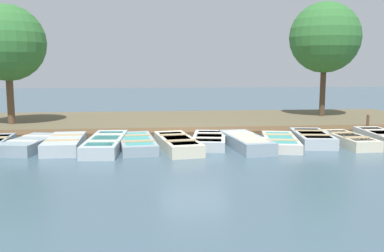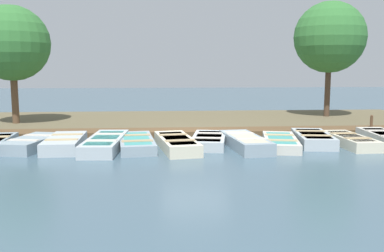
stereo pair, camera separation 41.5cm
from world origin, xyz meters
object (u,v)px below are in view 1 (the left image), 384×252
at_px(rowboat_1, 31,144).
at_px(park_tree_far_left, 7,43).
at_px(rowboat_3, 106,143).
at_px(rowboat_11, 384,138).
at_px(rowboat_2, 65,143).
at_px(rowboat_9, 312,138).
at_px(rowboat_7, 246,142).
at_px(rowboat_10, 349,140).
at_px(rowboat_4, 137,143).
at_px(rowboat_8, 280,141).
at_px(rowboat_6, 209,140).
at_px(park_tree_left, 325,38).
at_px(mooring_post_far, 368,123).
at_px(rowboat_5, 177,143).

relative_size(rowboat_1, park_tree_far_left, 0.51).
xyz_separation_m(rowboat_3, rowboat_11, (-0.14, 9.98, -0.00)).
xyz_separation_m(rowboat_2, rowboat_9, (-0.26, 8.74, -0.01)).
xyz_separation_m(rowboat_7, park_tree_far_left, (-5.75, -9.52, 3.58)).
bearing_deg(rowboat_2, rowboat_10, 87.19).
height_order(rowboat_4, park_tree_far_left, park_tree_far_left).
bearing_deg(rowboat_4, rowboat_1, -96.19).
bearing_deg(rowboat_8, rowboat_6, -89.98).
relative_size(rowboat_7, rowboat_11, 0.95).
height_order(park_tree_far_left, park_tree_left, park_tree_left).
distance_m(rowboat_4, mooring_post_far, 9.98).
xyz_separation_m(rowboat_10, park_tree_left, (-7.19, 1.97, 4.05)).
relative_size(rowboat_1, rowboat_8, 0.87).
xyz_separation_m(rowboat_6, mooring_post_far, (-2.24, 7.10, 0.21)).
distance_m(rowboat_3, park_tree_far_left, 8.14).
xyz_separation_m(rowboat_4, rowboat_5, (0.37, 1.37, 0.03)).
bearing_deg(rowboat_10, mooring_post_far, 140.17).
bearing_deg(mooring_post_far, rowboat_4, -75.41).
height_order(rowboat_8, rowboat_10, rowboat_10).
bearing_deg(rowboat_2, rowboat_1, -95.84).
bearing_deg(rowboat_1, rowboat_7, 99.30).
height_order(rowboat_4, rowboat_7, rowboat_7).
xyz_separation_m(rowboat_1, rowboat_11, (0.05, 12.47, 0.01)).
bearing_deg(rowboat_11, park_tree_left, 179.92).
relative_size(rowboat_2, park_tree_left, 0.47).
bearing_deg(rowboat_11, rowboat_3, -84.83).
height_order(rowboat_1, rowboat_2, rowboat_2).
distance_m(rowboat_2, rowboat_3, 1.38).
bearing_deg(rowboat_3, rowboat_4, 103.85).
bearing_deg(mooring_post_far, rowboat_8, -59.68).
xyz_separation_m(rowboat_7, rowboat_10, (-0.18, 3.79, -0.03)).
distance_m(rowboat_5, rowboat_10, 6.15).
bearing_deg(rowboat_4, rowboat_7, 78.02).
xyz_separation_m(rowboat_8, rowboat_11, (-0.15, 3.92, 0.04)).
distance_m(rowboat_6, rowboat_7, 1.35).
bearing_deg(rowboat_1, rowboat_5, 98.02).
height_order(rowboat_1, rowboat_7, rowboat_7).
height_order(rowboat_2, rowboat_11, rowboat_2).
distance_m(rowboat_6, rowboat_9, 3.77).
height_order(rowboat_1, rowboat_11, rowboat_11).
relative_size(rowboat_2, park_tree_far_left, 0.52).
distance_m(rowboat_4, rowboat_6, 2.57).
distance_m(rowboat_8, rowboat_9, 1.36).
xyz_separation_m(rowboat_10, park_tree_far_left, (-5.57, -13.31, 3.61)).
distance_m(rowboat_9, rowboat_11, 2.63).
xyz_separation_m(rowboat_3, park_tree_left, (-7.18, 10.53, 4.03)).
bearing_deg(rowboat_1, rowboat_11, 102.07).
bearing_deg(rowboat_2, rowboat_7, 85.07).
height_order(rowboat_5, rowboat_11, rowboat_11).
distance_m(rowboat_7, park_tree_far_left, 11.68).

